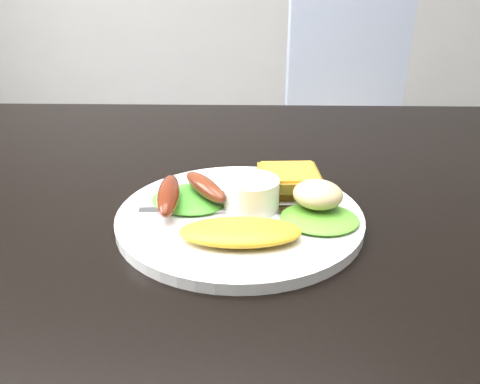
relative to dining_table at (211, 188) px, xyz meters
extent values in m
cube|color=black|center=(0.00, 0.00, 0.00)|extent=(1.20, 0.80, 0.04)
cube|color=tan|center=(0.40, 0.91, -0.28)|extent=(0.50, 0.50, 0.05)
imported|color=navy|center=(-0.33, 0.78, -0.01)|extent=(0.62, 0.52, 1.45)
cylinder|color=white|center=(0.04, -0.13, 0.03)|extent=(0.28, 0.28, 0.01)
ellipsoid|color=#3E922F|center=(-0.01, -0.11, 0.04)|extent=(0.12, 0.12, 0.01)
ellipsoid|color=#458419|center=(0.13, -0.15, 0.04)|extent=(0.10, 0.09, 0.01)
ellipsoid|color=gold|center=(0.05, -0.20, 0.04)|extent=(0.13, 0.06, 0.02)
ellipsoid|color=maroon|center=(-0.04, -0.13, 0.05)|extent=(0.03, 0.10, 0.02)
ellipsoid|color=brown|center=(0.00, -0.11, 0.05)|extent=(0.07, 0.09, 0.02)
cylinder|color=white|center=(0.06, -0.13, 0.05)|extent=(0.07, 0.07, 0.04)
cube|color=olive|center=(0.09, -0.07, 0.04)|extent=(0.07, 0.07, 0.01)
cube|color=olive|center=(0.10, -0.08, 0.05)|extent=(0.08, 0.08, 0.01)
ellipsoid|color=#F6ECB6|center=(0.13, -0.14, 0.06)|extent=(0.07, 0.07, 0.03)
cube|color=#ADAFB7|center=(0.01, -0.13, 0.03)|extent=(0.16, 0.02, 0.00)
camera|label=1|loc=(0.06, -0.61, 0.27)|focal=35.00mm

